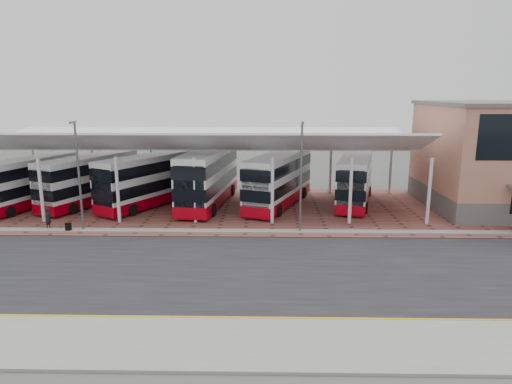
% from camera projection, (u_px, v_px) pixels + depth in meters
% --- Properties ---
extents(ground, '(140.00, 140.00, 0.00)m').
position_uv_depth(ground, '(274.00, 264.00, 27.34)').
color(ground, '#454742').
extents(road, '(120.00, 14.00, 0.02)m').
position_uv_depth(road, '(275.00, 270.00, 26.36)').
color(road, black).
rests_on(road, ground).
extents(forecourt, '(72.00, 16.00, 0.06)m').
position_uv_depth(forecourt, '(294.00, 209.00, 39.98)').
color(forecourt, brown).
rests_on(forecourt, ground).
extents(sidewalk, '(120.00, 4.00, 0.14)m').
position_uv_depth(sidewalk, '(279.00, 344.00, 18.54)').
color(sidewalk, gray).
rests_on(sidewalk, ground).
extents(north_kerb, '(120.00, 0.80, 0.14)m').
position_uv_depth(north_kerb, '(273.00, 232.00, 33.37)').
color(north_kerb, gray).
rests_on(north_kerb, ground).
extents(yellow_line_near, '(120.00, 0.12, 0.01)m').
position_uv_depth(yellow_line_near, '(277.00, 321.00, 20.50)').
color(yellow_line_near, '#E1A804').
rests_on(yellow_line_near, road).
extents(yellow_line_far, '(120.00, 0.12, 0.01)m').
position_uv_depth(yellow_line_far, '(277.00, 318.00, 20.79)').
color(yellow_line_far, '#E1A804').
rests_on(yellow_line_far, road).
extents(canopy, '(37.00, 11.63, 7.07)m').
position_uv_depth(canopy, '(203.00, 142.00, 39.80)').
color(canopy, silver).
rests_on(canopy, ground).
extents(lamp_west, '(0.16, 0.90, 8.07)m').
position_uv_depth(lamp_west, '(79.00, 173.00, 32.78)').
color(lamp_west, '#4F5356').
rests_on(lamp_west, ground).
extents(lamp_east, '(0.16, 0.90, 8.07)m').
position_uv_depth(lamp_east, '(301.00, 174.00, 32.47)').
color(lamp_east, '#4F5356').
rests_on(lamp_east, ground).
extents(bus_0, '(5.50, 10.74, 4.33)m').
position_uv_depth(bus_0, '(28.00, 183.00, 40.13)').
color(bus_0, silver).
rests_on(bus_0, forecourt).
extents(bus_1, '(6.41, 10.80, 4.40)m').
position_uv_depth(bus_1, '(90.00, 180.00, 41.17)').
color(bus_1, silver).
rests_on(bus_1, forecourt).
extents(bus_2, '(7.61, 10.86, 4.55)m').
position_uv_depth(bus_2, '(150.00, 180.00, 40.71)').
color(bus_2, silver).
rests_on(bus_2, forecourt).
extents(bus_3, '(4.38, 12.34, 4.98)m').
position_uv_depth(bus_3, '(208.00, 178.00, 40.93)').
color(bus_3, silver).
rests_on(bus_3, forecourt).
extents(bus_4, '(6.49, 11.44, 4.64)m').
position_uv_depth(bus_4, '(279.00, 180.00, 40.64)').
color(bus_4, silver).
rests_on(bus_4, forecourt).
extents(bus_5, '(5.11, 10.88, 4.37)m').
position_uv_depth(bus_5, '(355.00, 180.00, 41.33)').
color(bus_5, silver).
rests_on(bus_5, forecourt).
extents(pedestrian, '(0.41, 0.61, 1.63)m').
position_uv_depth(pedestrian, '(48.00, 218.00, 33.98)').
color(pedestrian, black).
rests_on(pedestrian, forecourt).
extents(suitcase, '(0.37, 0.27, 0.64)m').
position_uv_depth(suitcase, '(68.00, 227.00, 33.40)').
color(suitcase, black).
rests_on(suitcase, forecourt).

